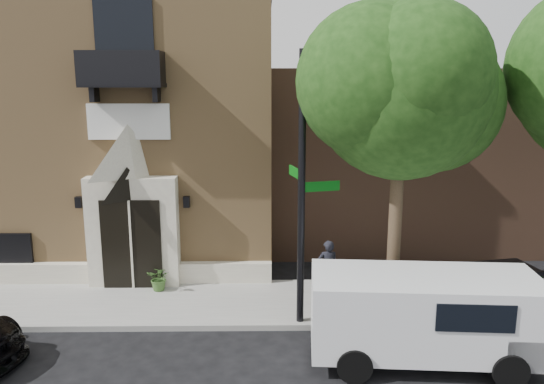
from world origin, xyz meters
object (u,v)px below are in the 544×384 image
at_px(street_sign, 302,191).
at_px(pedestrian_near, 328,268).
at_px(cargo_van, 432,315).
at_px(fire_hydrant, 410,300).
at_px(dumpster, 496,289).

distance_m(street_sign, pedestrian_near, 3.09).
bearing_deg(cargo_van, pedestrian_near, 123.78).
relative_size(fire_hydrant, pedestrian_near, 0.52).
height_order(fire_hydrant, pedestrian_near, pedestrian_near).
distance_m(cargo_van, pedestrian_near, 3.81).
relative_size(street_sign, fire_hydrant, 8.04).
xyz_separation_m(dumpster, pedestrian_near, (-4.20, 1.16, 0.17)).
bearing_deg(street_sign, dumpster, -9.46).
bearing_deg(cargo_van, fire_hydrant, 91.71).
relative_size(fire_hydrant, dumpster, 0.40).
xyz_separation_m(fire_hydrant, dumpster, (2.23, 0.15, 0.22)).
height_order(street_sign, dumpster, street_sign).
height_order(street_sign, pedestrian_near, street_sign).
distance_m(cargo_van, dumpster, 3.18).
bearing_deg(dumpster, pedestrian_near, 153.55).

